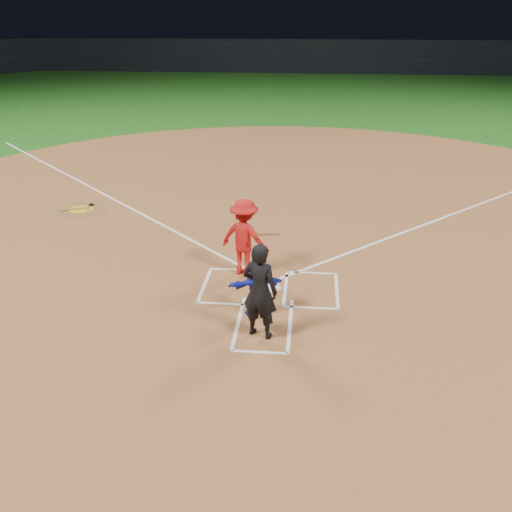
# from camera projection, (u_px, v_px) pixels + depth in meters

# --- Properties ---
(ground) EXTENTS (120.00, 120.00, 0.00)m
(ground) POSITION_uv_depth(u_px,v_px,m) (270.00, 288.00, 13.66)
(ground) COLOR #195314
(ground) RESTS_ON ground
(home_plate_dirt) EXTENTS (28.00, 28.00, 0.01)m
(home_plate_dirt) POSITION_uv_depth(u_px,v_px,m) (283.00, 207.00, 19.13)
(home_plate_dirt) COLOR brown
(home_plate_dirt) RESTS_ON ground
(stadium_wall_far) EXTENTS (80.00, 1.20, 3.20)m
(stadium_wall_far) POSITION_uv_depth(u_px,v_px,m) (306.00, 56.00, 56.74)
(stadium_wall_far) COLOR black
(stadium_wall_far) RESTS_ON ground
(home_plate) EXTENTS (0.60, 0.60, 0.02)m
(home_plate) POSITION_uv_depth(u_px,v_px,m) (270.00, 287.00, 13.65)
(home_plate) COLOR white
(home_plate) RESTS_ON home_plate_dirt
(on_deck_circle) EXTENTS (1.70, 1.70, 0.01)m
(on_deck_circle) POSITION_uv_depth(u_px,v_px,m) (81.00, 209.00, 18.90)
(on_deck_circle) COLOR brown
(on_deck_circle) RESTS_ON home_plate_dirt
(on_deck_logo) EXTENTS (0.80, 0.80, 0.00)m
(on_deck_logo) POSITION_uv_depth(u_px,v_px,m) (81.00, 209.00, 18.89)
(on_deck_logo) COLOR gold
(on_deck_logo) RESTS_ON on_deck_circle
(on_deck_bat_a) EXTENTS (0.33, 0.82, 0.06)m
(on_deck_bat_a) POSITION_uv_depth(u_px,v_px,m) (88.00, 206.00, 19.10)
(on_deck_bat_a) COLOR #A8803D
(on_deck_bat_a) RESTS_ON on_deck_circle
(on_deck_bat_b) EXTENTS (0.77, 0.45, 0.06)m
(on_deck_bat_b) POSITION_uv_depth(u_px,v_px,m) (74.00, 209.00, 18.81)
(on_deck_bat_b) COLOR #956036
(on_deck_bat_b) RESTS_ON on_deck_circle
(bat_weight_donut) EXTENTS (0.19, 0.19, 0.05)m
(bat_weight_donut) POSITION_uv_depth(u_px,v_px,m) (91.00, 205.00, 19.23)
(bat_weight_donut) COLOR black
(bat_weight_donut) RESTS_ON on_deck_circle
(catcher) EXTENTS (1.26, 0.74, 1.29)m
(catcher) POSITION_uv_depth(u_px,v_px,m) (257.00, 287.00, 12.23)
(catcher) COLOR #1624B8
(catcher) RESTS_ON home_plate_dirt
(umpire) EXTENTS (0.86, 0.70, 2.02)m
(umpire) POSITION_uv_depth(u_px,v_px,m) (260.00, 291.00, 11.29)
(umpire) COLOR black
(umpire) RESTS_ON home_plate_dirt
(chalk_markings) EXTENTS (28.35, 17.32, 0.01)m
(chalk_markings) POSITION_uv_depth(u_px,v_px,m) (282.00, 214.00, 18.47)
(chalk_markings) COLOR white
(chalk_markings) RESTS_ON home_plate_dirt
(batter_at_plate) EXTENTS (1.59, 1.12, 1.95)m
(batter_at_plate) POSITION_uv_depth(u_px,v_px,m) (245.00, 237.00, 14.01)
(batter_at_plate) COLOR red
(batter_at_plate) RESTS_ON home_plate_dirt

